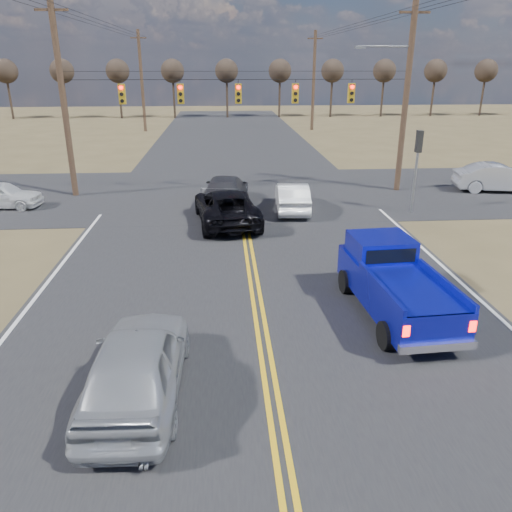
{
  "coord_description": "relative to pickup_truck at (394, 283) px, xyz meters",
  "views": [
    {
      "loc": [
        -0.98,
        -9.38,
        6.76
      ],
      "look_at": [
        -0.03,
        4.21,
        1.5
      ],
      "focal_mm": 35.0,
      "sensor_mm": 36.0,
      "label": 1
    }
  ],
  "objects": [
    {
      "name": "silver_suv",
      "position": [
        -6.7,
        -3.45,
        -0.13
      ],
      "size": [
        2.05,
        4.84,
        1.63
      ],
      "primitive_type": "imported",
      "rotation": [
        0.0,
        0.0,
        3.12
      ],
      "color": "#ACAFB4",
      "rests_on": "ground"
    },
    {
      "name": "dgrey_car_queue",
      "position": [
        -4.63,
        12.25,
        -0.19
      ],
      "size": [
        2.65,
        5.37,
        1.5
      ],
      "primitive_type": "imported",
      "rotation": [
        0.0,
        0.0,
        3.03
      ],
      "color": "#35353A",
      "rests_on": "ground"
    },
    {
      "name": "black_suv",
      "position": [
        -4.63,
        9.09,
        -0.18
      ],
      "size": [
        3.19,
        5.78,
        1.53
      ],
      "primitive_type": "imported",
      "rotation": [
        0.0,
        0.0,
        3.26
      ],
      "color": "black",
      "rests_on": "ground"
    },
    {
      "name": "cross_car_east_near",
      "position": [
        10.71,
        14.05,
        -0.16
      ],
      "size": [
        2.43,
        4.94,
        1.56
      ],
      "primitive_type": "imported",
      "rotation": [
        0.0,
        0.0,
        1.4
      ],
      "color": "#A3A5AB",
      "rests_on": "ground"
    },
    {
      "name": "road_main",
      "position": [
        -3.83,
        6.75,
        -0.94
      ],
      "size": [
        14.0,
        120.0,
        0.02
      ],
      "primitive_type": "cube",
      "color": "#28282B",
      "rests_on": "ground"
    },
    {
      "name": "road_cross",
      "position": [
        -3.83,
        14.75,
        -0.94
      ],
      "size": [
        120.0,
        12.0,
        0.02
      ],
      "primitive_type": "cube",
      "color": "#28282B",
      "rests_on": "ground"
    },
    {
      "name": "cross_car_west",
      "position": [
        -15.81,
        12.46,
        -0.28
      ],
      "size": [
        1.94,
        4.02,
        1.33
      ],
      "primitive_type": "imported",
      "rotation": [
        0.0,
        0.0,
        1.47
      ],
      "color": "white",
      "rests_on": "ground"
    },
    {
      "name": "ground",
      "position": [
        -3.83,
        -3.25,
        -0.94
      ],
      "size": [
        160.0,
        160.0,
        0.0
      ],
      "primitive_type": "plane",
      "color": "brown",
      "rests_on": "ground"
    },
    {
      "name": "white_car_queue",
      "position": [
        -1.41,
        10.9,
        -0.25
      ],
      "size": [
        1.73,
        4.31,
        1.39
      ],
      "primitive_type": "imported",
      "rotation": [
        0.0,
        0.0,
        3.08
      ],
      "color": "silver",
      "rests_on": "ground"
    },
    {
      "name": "treeline",
      "position": [
        -3.83,
        23.71,
        4.76
      ],
      "size": [
        87.0,
        117.8,
        7.4
      ],
      "color": "#33261C",
      "rests_on": "ground"
    },
    {
      "name": "utility_poles",
      "position": [
        -3.83,
        13.75,
        4.29
      ],
      "size": [
        19.6,
        58.32,
        10.0
      ],
      "color": "#473323",
      "rests_on": "ground"
    },
    {
      "name": "pickup_truck",
      "position": [
        0.0,
        0.0,
        0.0
      ],
      "size": [
        2.35,
        5.29,
        1.94
      ],
      "rotation": [
        0.0,
        0.0,
        0.07
      ],
      "color": "black",
      "rests_on": "ground"
    },
    {
      "name": "signal_gantry",
      "position": [
        -3.33,
        14.53,
        4.12
      ],
      "size": [
        19.6,
        4.83,
        10.0
      ],
      "color": "#473323",
      "rests_on": "ground"
    }
  ]
}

